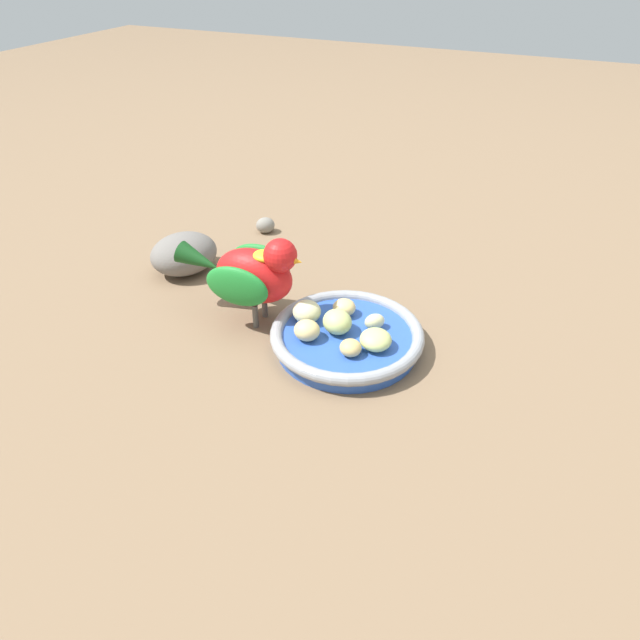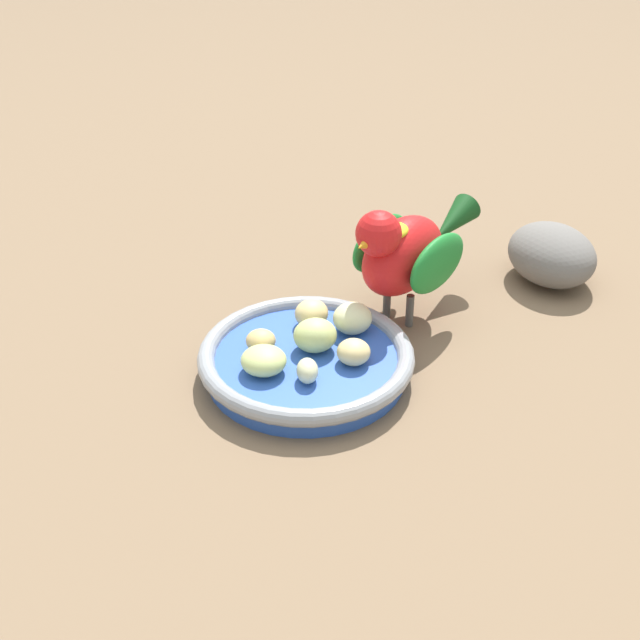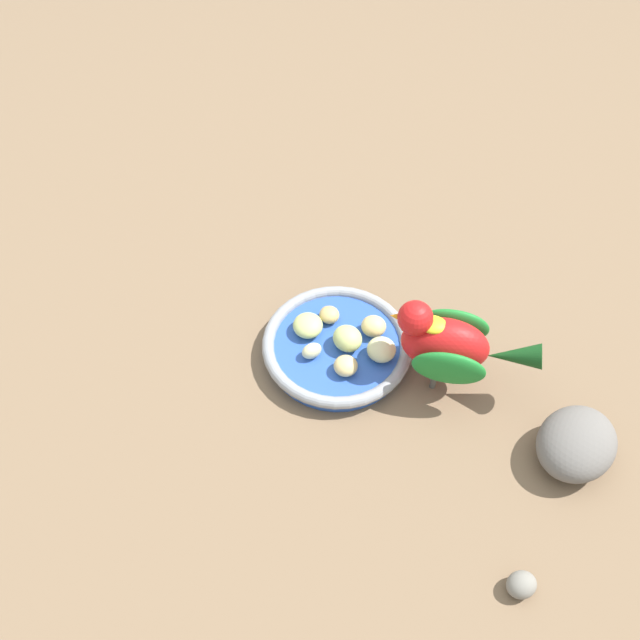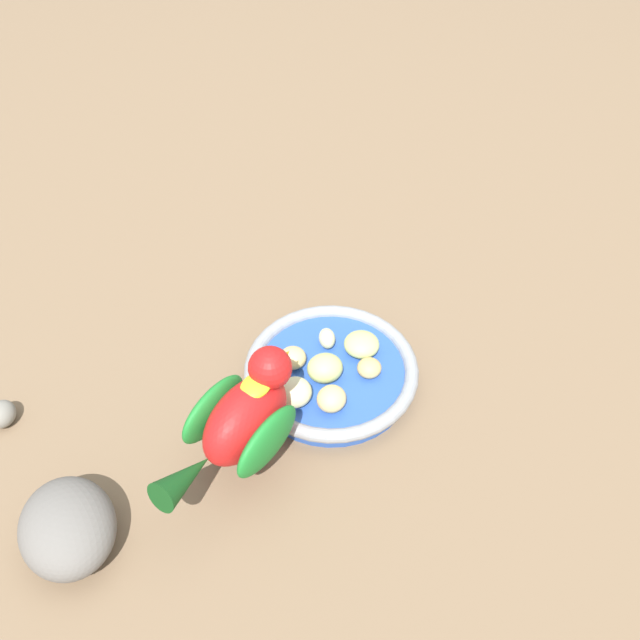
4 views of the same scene
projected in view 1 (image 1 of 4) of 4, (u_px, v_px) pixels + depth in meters
The scene contains 12 objects.
ground_plane at pixel (362, 349), 0.71m from camera, with size 4.00×4.00×0.00m, color #7A6047.
feeding_bowl at pixel (347, 337), 0.70m from camera, with size 0.19×0.19×0.03m.
apple_piece_0 at pixel (376, 340), 0.67m from camera, with size 0.04×0.04×0.02m, color #C6D17A.
apple_piece_1 at pixel (337, 322), 0.70m from camera, with size 0.04×0.03×0.03m, color #C6D17A.
apple_piece_2 at pixel (344, 308), 0.73m from camera, with size 0.03×0.03×0.02m, color #E5C67F.
apple_piece_3 at pixel (375, 322), 0.70m from camera, with size 0.03×0.02×0.02m, color beige.
apple_piece_4 at pixel (306, 313), 0.71m from camera, with size 0.04×0.03×0.03m, color beige.
apple_piece_5 at pixel (348, 347), 0.66m from camera, with size 0.03×0.03×0.02m, color tan.
apple_piece_6 at pixel (307, 330), 0.69m from camera, with size 0.03×0.03×0.02m, color #E5C67F.
parrot at pixel (252, 272), 0.72m from camera, with size 0.08×0.18×0.13m.
rock_large at pixel (184, 254), 0.85m from camera, with size 0.10×0.08×0.06m, color slate.
pebble_0 at pixel (265, 225), 0.97m from camera, with size 0.03×0.03×0.03m, color gray.
Camera 1 is at (0.54, 0.18, 0.43)m, focal length 32.59 mm.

